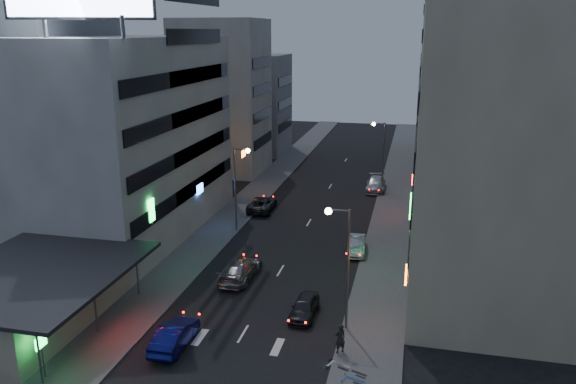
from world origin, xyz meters
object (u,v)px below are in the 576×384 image
(parked_car_left, at_px, (262,204))
(person, at_px, (340,338))
(parked_car_right_mid, at_px, (356,245))
(road_car_silver, at_px, (240,269))
(scooter_silver_b, at_px, (352,359))
(parked_car_right_near, at_px, (304,307))
(scooter_blue, at_px, (366,374))
(scooter_black_b, at_px, (368,367))
(parked_car_right_far, at_px, (376,184))
(road_car_blue, at_px, (175,335))

(parked_car_left, distance_m, person, 28.29)
(parked_car_right_mid, height_order, road_car_silver, road_car_silver)
(road_car_silver, relative_size, scooter_silver_b, 2.96)
(road_car_silver, bearing_deg, person, 137.12)
(parked_car_right_near, distance_m, parked_car_right_mid, 12.21)
(scooter_silver_b, bearing_deg, scooter_blue, -118.95)
(road_car_silver, height_order, scooter_blue, road_car_silver)
(parked_car_left, distance_m, scooter_silver_b, 29.92)
(parked_car_right_near, bearing_deg, parked_car_right_mid, 81.23)
(scooter_blue, relative_size, scooter_black_b, 1.04)
(parked_car_right_far, xyz_separation_m, scooter_silver_b, (1.56, -37.67, -0.11))
(parked_car_right_far, bearing_deg, road_car_silver, -108.51)
(person, bearing_deg, parked_car_right_far, -124.83)
(parked_car_right_mid, xyz_separation_m, parked_car_right_far, (0.11, 20.20, 0.09))
(parked_car_right_far, height_order, scooter_black_b, parked_car_right_far)
(scooter_black_b, xyz_separation_m, scooter_silver_b, (-0.98, 0.54, 0.06))
(road_car_blue, distance_m, road_car_silver, 10.17)
(road_car_silver, xyz_separation_m, scooter_silver_b, (9.84, -10.14, -0.11))
(parked_car_right_mid, distance_m, parked_car_left, 14.66)
(road_car_silver, bearing_deg, parked_car_right_mid, -136.77)
(parked_car_right_near, relative_size, parked_car_right_mid, 0.92)
(parked_car_right_near, xyz_separation_m, parked_car_right_far, (2.27, 32.21, 0.12))
(parked_car_left, xyz_separation_m, person, (11.90, -25.66, 0.30))
(scooter_blue, bearing_deg, scooter_silver_b, 55.00)
(parked_car_left, bearing_deg, parked_car_right_near, 110.20)
(parked_car_right_far, relative_size, scooter_black_b, 3.36)
(parked_car_left, bearing_deg, scooter_silver_b, 112.99)
(person, bearing_deg, parked_car_right_mid, -123.06)
(road_car_blue, bearing_deg, parked_car_right_near, -142.56)
(parked_car_right_near, relative_size, parked_car_left, 0.74)
(road_car_blue, bearing_deg, parked_car_right_far, -104.44)
(parked_car_left, height_order, scooter_black_b, parked_car_left)
(parked_car_right_far, bearing_deg, scooter_silver_b, -89.40)
(parked_car_right_far, height_order, scooter_blue, parked_car_right_far)
(person, bearing_deg, scooter_black_b, 97.59)
(parked_car_right_far, distance_m, road_car_silver, 28.75)
(parked_car_right_mid, xyz_separation_m, scooter_silver_b, (1.67, -17.47, -0.02))
(parked_car_left, distance_m, road_car_blue, 27.12)
(road_car_blue, relative_size, road_car_silver, 0.84)
(parked_car_right_far, distance_m, scooter_blue, 38.93)
(road_car_silver, bearing_deg, scooter_silver_b, 135.48)
(parked_car_left, distance_m, scooter_black_b, 30.84)
(parked_car_right_near, xyz_separation_m, scooter_black_b, (4.82, -6.00, -0.05))
(parked_car_right_mid, relative_size, scooter_black_b, 2.63)
(scooter_silver_b, bearing_deg, scooter_black_b, -95.81)
(parked_car_right_near, bearing_deg, person, -52.38)
(person, relative_size, scooter_silver_b, 1.00)
(road_car_blue, relative_size, scooter_blue, 2.70)
(parked_car_right_mid, distance_m, scooter_blue, 18.83)
(scooter_blue, bearing_deg, parked_car_right_mid, 24.90)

